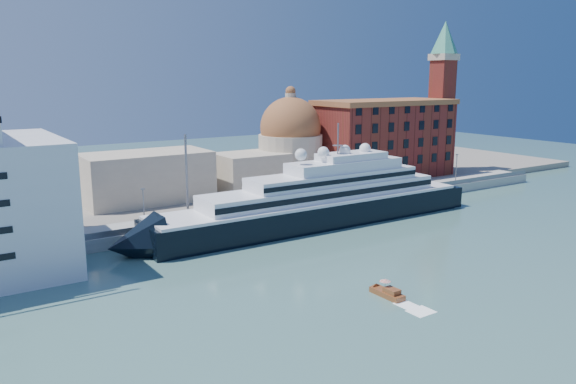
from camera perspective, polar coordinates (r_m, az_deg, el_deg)
ground at (r=102.89m, az=7.81°, el=-6.56°), size 400.00×400.00×0.00m
quay at (r=129.11m, az=-2.06°, el=-2.12°), size 180.00×10.00×2.50m
land at (r=164.89m, az=-9.42°, el=0.66°), size 260.00×72.00×2.00m
quay_fence at (r=124.95m, az=-1.01°, el=-1.71°), size 180.00×0.10×1.20m
superyacht at (r=121.08m, az=1.91°, el=-1.49°), size 86.31×11.97×25.79m
service_barge at (r=99.94m, az=-26.17°, el=-7.79°), size 11.63×4.61×2.56m
water_taxi at (r=85.47m, az=10.11°, el=-10.02°), size 2.05×5.79×2.73m
warehouse at (r=172.22m, az=9.78°, el=5.42°), size 43.00×19.00×23.25m
campanile at (r=188.43m, az=15.41°, el=10.26°), size 8.40×8.40×47.00m
church at (r=150.67m, az=-4.66°, el=3.57°), size 66.00×18.00×25.50m
lamp_posts at (r=119.90m, az=-6.86°, el=0.93°), size 120.80×2.40×18.00m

